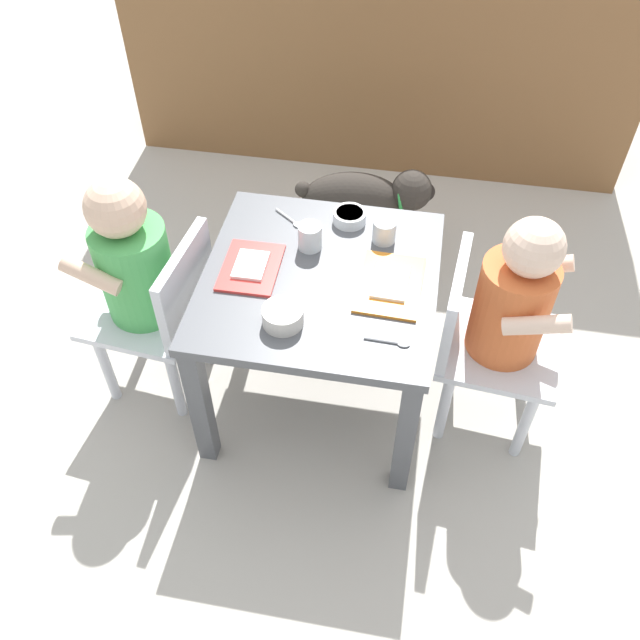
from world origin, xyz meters
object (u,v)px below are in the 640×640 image
Objects in this scene: food_tray_left at (251,267)px; water_cup_right at (310,238)px; spoon_by_right_tray at (392,342)px; seated_child_right at (507,308)px; food_tray_right at (390,284)px; cereal_bowl_right_side at (283,316)px; cereal_bowl_left_side at (350,216)px; dog at (362,201)px; dining_table at (320,298)px; water_cup_left at (384,232)px; seated_child_left at (139,270)px; spoon_by_left_tray at (291,220)px.

food_tray_left is 2.78× the size of water_cup_right.
spoon_by_right_tray is at bearing -50.07° from water_cup_right.
seated_child_right is 10.19× the size of water_cup_right.
cereal_bowl_right_side is at bearing -144.30° from food_tray_right.
water_cup_right is at bearing -125.23° from cereal_bowl_left_side.
food_tray_left is (-0.60, -0.00, 0.03)m from seated_child_right.
dog is (-0.41, 0.59, -0.19)m from seated_child_right.
water_cup_left is (0.13, 0.15, 0.10)m from dining_table.
spoon_by_right_tray is (0.35, -0.17, -0.00)m from food_tray_left.
dog is 0.55m from water_cup_right.
food_tray_left reaches higher than spoon_by_right_tray.
seated_child_left reaches higher than spoon_by_left_tray.
dining_table is 2.65× the size of food_tray_right.
water_cup_left reaches higher than dining_table.
water_cup_right is (-0.04, 0.10, 0.10)m from dining_table.
dog is at bearing 81.84° from water_cup_right.
cereal_bowl_right_side is at bearing -18.30° from seated_child_left.
water_cup_right is at bearing 39.51° from food_tray_left.
dog is 2.04× the size of food_tray_right.
seated_child_right is 0.27m from food_tray_right.
cereal_bowl_left_side is at bearing 151.98° from seated_child_right.
water_cup_right is (0.39, 0.13, 0.05)m from seated_child_left.
seated_child_right is 7.90× the size of cereal_bowl_left_side.
dining_table is 0.44m from seated_child_right.
cereal_bowl_left_side is (0.04, 0.21, 0.09)m from dining_table.
dog is 0.47m from spoon_by_left_tray.
water_cup_right reaches higher than food_tray_right.
seated_child_left is 0.27m from food_tray_left.
water_cup_left is 0.18m from water_cup_right.
spoon_by_left_tray is (-0.05, 0.35, -0.02)m from cereal_bowl_right_side.
dining_table is 0.23m from water_cup_left.
water_cup_left is 0.34m from spoon_by_right_tray.
seated_child_left is at bearing -126.83° from dog.
spoon_by_right_tray is (0.62, -0.14, 0.03)m from seated_child_left.
seated_child_right is 0.31m from spoon_by_right_tray.
dining_table is at bearing 178.02° from food_tray_right.
water_cup_left is at bearing 152.98° from seated_child_right.
seated_child_left is 10.32× the size of water_cup_right.
food_tray_left is (0.27, 0.03, 0.03)m from seated_child_left.
cereal_bowl_left_side is at bearing 79.66° from dining_table.
water_cup_right is 0.11m from spoon_by_left_tray.
cereal_bowl_right_side is at bearing -108.07° from dining_table.
water_cup_left is at bearing 18.08° from water_cup_right.
food_tray_left reaches higher than dining_table.
dog is 5.01× the size of spoon_by_left_tray.
seated_child_right is at bearing -55.26° from dog.
water_cup_right is 0.36m from spoon_by_right_tray.
cereal_bowl_right_side is 0.35m from spoon_by_left_tray.
spoon_by_right_tray is (-0.25, -0.18, 0.03)m from seated_child_right.
food_tray_left is at bearing 125.59° from cereal_bowl_right_side.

